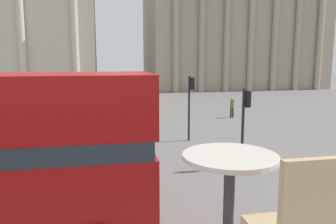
{
  "coord_description": "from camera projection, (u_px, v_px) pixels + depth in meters",
  "views": [
    {
      "loc": [
        -0.04,
        -2.21,
        4.64
      ],
      "look_at": [
        3.45,
        15.45,
        1.8
      ],
      "focal_mm": 35.0,
      "sensor_mm": 36.0,
      "label": 1
    }
  ],
  "objects": [
    {
      "name": "cafe_dining_table",
      "position": [
        229.0,
        184.0,
        2.07
      ],
      "size": [
        0.6,
        0.6,
        0.73
      ],
      "color": "#2D2D30",
      "rests_on": "cafe_floor_slab"
    },
    {
      "name": "traffic_light_near",
      "position": [
        245.0,
        116.0,
        13.95
      ],
      "size": [
        0.42,
        0.24,
        3.47
      ],
      "color": "black",
      "rests_on": "ground_plane"
    },
    {
      "name": "car_maroon",
      "position": [
        18.0,
        127.0,
        19.58
      ],
      "size": [
        4.2,
        1.93,
        1.35
      ],
      "rotation": [
        0.0,
        0.0,
        3.56
      ],
      "color": "black",
      "rests_on": "ground_plane"
    },
    {
      "name": "plaza_building_left",
      "position": [
        9.0,
        34.0,
        47.64
      ],
      "size": [
        25.27,
        14.35,
        16.72
      ],
      "color": "beige",
      "rests_on": "ground_plane"
    },
    {
      "name": "plaza_building_right",
      "position": [
        233.0,
        11.0,
        55.86
      ],
      "size": [
        29.58,
        15.89,
        25.96
      ],
      "color": "#A39984",
      "rests_on": "ground_plane"
    },
    {
      "name": "pedestrian_olive",
      "position": [
        232.0,
        106.0,
        26.66
      ],
      "size": [
        0.32,
        0.32,
        1.68
      ],
      "rotation": [
        0.0,
        0.0,
        5.76
      ],
      "color": "#282B33",
      "rests_on": "ground_plane"
    },
    {
      "name": "pedestrian_grey",
      "position": [
        25.0,
        111.0,
        23.55
      ],
      "size": [
        0.32,
        0.32,
        1.82
      ],
      "rotation": [
        0.0,
        0.0,
        5.69
      ],
      "color": "#282B33",
      "rests_on": "ground_plane"
    },
    {
      "name": "traffic_light_mid",
      "position": [
        190.0,
        99.0,
        18.78
      ],
      "size": [
        0.42,
        0.24,
        3.78
      ],
      "color": "black",
      "rests_on": "ground_plane"
    }
  ]
}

